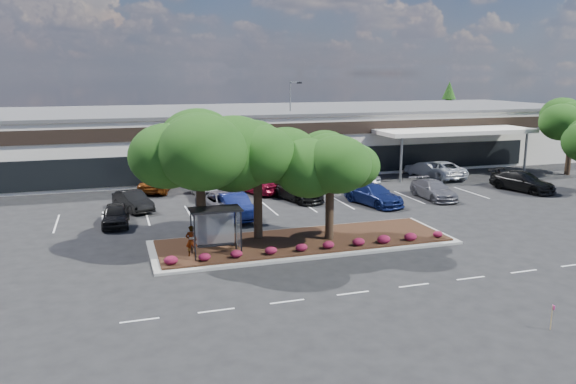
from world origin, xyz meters
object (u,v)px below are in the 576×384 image
object	(u,v)px
light_pole	(291,132)
car_0	(116,215)
car_1	(133,201)
survey_stake	(552,314)

from	to	relation	value
light_pole	car_0	size ratio (longest dim) A/B	2.18
light_pole	car_0	bearing A→B (deg)	-137.51
light_pole	car_0	distance (m)	24.18
car_1	car_0	bearing A→B (deg)	-129.02
car_0	car_1	distance (m)	4.14
survey_stake	light_pole	bearing A→B (deg)	87.74
survey_stake	car_0	xyz separation A→B (m)	(-16.16, 21.66, 0.06)
survey_stake	car_0	bearing A→B (deg)	126.72
light_pole	survey_stake	bearing A→B (deg)	-92.26
survey_stake	car_1	bearing A→B (deg)	120.14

